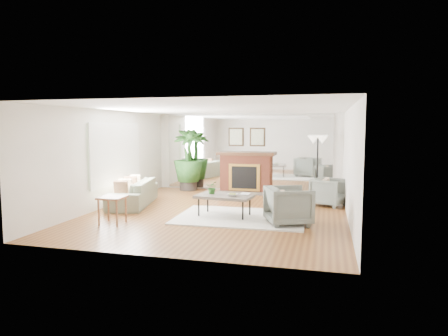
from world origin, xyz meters
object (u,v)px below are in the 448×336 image
(fireplace, at_px, (245,171))
(floor_lamp, at_px, (318,144))
(armchair_front, at_px, (289,206))
(potted_ficus, at_px, (188,158))
(side_table, at_px, (112,201))
(sofa, at_px, (133,193))
(coffee_table, at_px, (224,197))
(armchair_back, at_px, (329,192))

(fireplace, height_order, floor_lamp, fireplace)
(armchair_front, distance_m, potted_ficus, 5.39)
(side_table, relative_size, potted_ficus, 0.29)
(sofa, height_order, potted_ficus, potted_ficus)
(armchair_front, distance_m, side_table, 3.74)
(coffee_table, height_order, potted_ficus, potted_ficus)
(armchair_back, height_order, floor_lamp, floor_lamp)
(fireplace, xyz_separation_m, coffee_table, (0.26, -3.71, -0.19))
(potted_ficus, distance_m, floor_lamp, 4.14)
(coffee_table, bearing_deg, potted_ficus, 121.07)
(armchair_front, relative_size, side_table, 1.52)
(coffee_table, bearing_deg, sofa, 164.15)
(armchair_back, height_order, potted_ficus, potted_ficus)
(fireplace, height_order, armchair_back, fireplace)
(coffee_table, relative_size, sofa, 0.60)
(armchair_back, bearing_deg, sofa, 129.07)
(armchair_front, height_order, floor_lamp, floor_lamp)
(potted_ficus, bearing_deg, fireplace, 4.83)
(side_table, bearing_deg, potted_ficus, 89.94)
(floor_lamp, bearing_deg, potted_ficus, 179.50)
(armchair_front, bearing_deg, potted_ficus, 20.36)
(armchair_front, bearing_deg, side_table, 81.01)
(sofa, relative_size, armchair_front, 2.50)
(sofa, xyz_separation_m, potted_ficus, (0.57, 2.78, 0.74))
(coffee_table, xyz_separation_m, sofa, (-2.71, 0.77, -0.14))
(sofa, bearing_deg, floor_lamp, 107.86)
(coffee_table, bearing_deg, floor_lamp, 60.61)
(floor_lamp, bearing_deg, side_table, -130.86)
(coffee_table, distance_m, side_table, 2.48)
(fireplace, bearing_deg, floor_lamp, -4.98)
(coffee_table, xyz_separation_m, side_table, (-2.14, -1.25, 0.03))
(coffee_table, height_order, floor_lamp, floor_lamp)
(coffee_table, xyz_separation_m, floor_lamp, (1.98, 3.51, 1.08))
(coffee_table, height_order, sofa, sofa)
(fireplace, relative_size, floor_lamp, 1.13)
(side_table, xyz_separation_m, potted_ficus, (0.01, 4.80, 0.57))
(sofa, distance_m, armchair_front, 4.36)
(coffee_table, distance_m, armchair_back, 3.06)
(sofa, height_order, armchair_front, armchair_front)
(side_table, xyz_separation_m, floor_lamp, (4.12, 4.76, 1.05))
(side_table, bearing_deg, sofa, 105.62)
(armchair_front, height_order, potted_ficus, potted_ficus)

